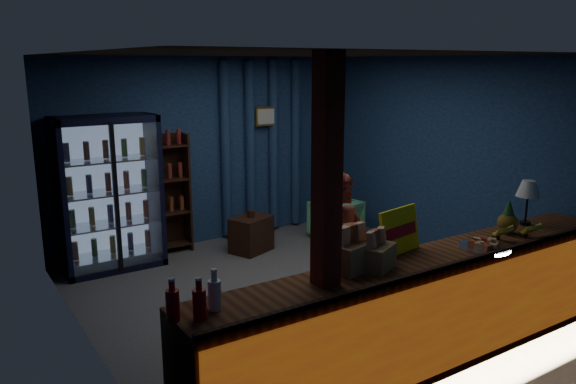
{
  "coord_description": "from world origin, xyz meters",
  "views": [
    {
      "loc": [
        -3.35,
        -4.94,
        2.52
      ],
      "look_at": [
        -0.27,
        -0.2,
        1.21
      ],
      "focal_mm": 35.0,
      "sensor_mm": 36.0,
      "label": 1
    }
  ],
  "objects_px": {
    "green_chair": "(336,219)",
    "shopkeeper": "(340,261)",
    "table_lamp": "(528,190)",
    "pastry_tray": "(485,246)"
  },
  "relations": [
    {
      "from": "shopkeeper",
      "to": "pastry_tray",
      "type": "height_order",
      "value": "shopkeeper"
    },
    {
      "from": "green_chair",
      "to": "table_lamp",
      "type": "bearing_deg",
      "value": 78.37
    },
    {
      "from": "green_chair",
      "to": "shopkeeper",
      "type": "bearing_deg",
      "value": 41.52
    },
    {
      "from": "shopkeeper",
      "to": "green_chair",
      "type": "height_order",
      "value": "shopkeeper"
    },
    {
      "from": "green_chair",
      "to": "table_lamp",
      "type": "distance_m",
      "value": 3.21
    },
    {
      "from": "shopkeeper",
      "to": "table_lamp",
      "type": "relative_size",
      "value": 3.58
    },
    {
      "from": "pastry_tray",
      "to": "table_lamp",
      "type": "bearing_deg",
      "value": 15.05
    },
    {
      "from": "green_chair",
      "to": "pastry_tray",
      "type": "relative_size",
      "value": 1.42
    },
    {
      "from": "green_chair",
      "to": "pastry_tray",
      "type": "distance_m",
      "value": 3.5
    },
    {
      "from": "green_chair",
      "to": "table_lamp",
      "type": "xyz_separation_m",
      "value": [
        -0.02,
        -3.05,
        1.02
      ]
    }
  ]
}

